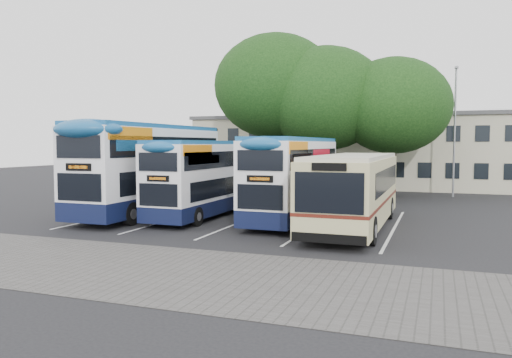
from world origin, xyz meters
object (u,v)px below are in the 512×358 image
Objects in this scene: tree_mid at (326,99)px; bus_dd_left at (151,165)px; bus_dd_mid at (206,175)px; lamp_post at (455,124)px; tree_left at (276,87)px; bus_single at (355,186)px; tree_right at (394,106)px; bus_dd_right at (293,175)px.

tree_mid is 0.93× the size of bus_dd_left.
lamp_post is at bearing 49.69° from bus_dd_mid.
lamp_post is 12.92m from tree_left.
tree_left is at bearing 121.23° from bus_single.
bus_dd_left is at bearing 175.97° from bus_single.
tree_mid is 1.14× the size of bus_dd_mid.
tree_left is at bearing -169.85° from lamp_post.
tree_right is (4.65, 0.32, -0.61)m from tree_mid.
tree_left is at bearing -178.68° from tree_right.
lamp_post is 21.29m from bus_dd_left.
tree_right reaches higher than bus_dd_left.
bus_dd_mid is 4.56m from bus_dd_right.
bus_dd_left reaches higher than bus_dd_right.
tree_left reaches higher than bus_dd_left.
bus_dd_mid is (0.21, -12.16, -5.80)m from tree_left.
bus_dd_left is (-6.71, -12.21, -4.32)m from tree_mid.
bus_dd_left reaches higher than bus_dd_mid.
tree_right is 0.85× the size of bus_dd_left.
bus_single is at bearing -4.03° from bus_dd_left.
tree_mid is at bearing 73.47° from bus_dd_mid.
bus_dd_left is at bearing -118.77° from tree_mid.
bus_dd_right is (4.76, -11.79, -5.72)m from tree_left.
tree_left is at bearing 111.97° from bus_dd_right.
lamp_post is 0.83× the size of bus_single.
bus_dd_mid is at bearing -175.38° from bus_dd_right.
bus_dd_right is at bearing -107.05° from tree_right.
tree_left is 1.22× the size of bus_dd_right.
lamp_post is 0.86× the size of tree_mid.
tree_left is 1.23× the size of tree_right.
bus_dd_right is at bearing 4.62° from bus_dd_mid.
bus_dd_mid is at bearing -123.65° from tree_right.
bus_dd_right reaches higher than bus_dd_mid.
lamp_post is 9.12m from tree_mid.
bus_dd_left is 1.17× the size of bus_dd_right.
bus_dd_mid is at bearing -130.31° from lamp_post.
tree_mid is 1.10× the size of tree_right.
bus_dd_left is 10.93m from bus_single.
bus_dd_left reaches higher than bus_single.
tree_right is 15.41m from bus_dd_mid.
tree_left reaches higher than tree_mid.
tree_mid reaches higher than bus_single.
tree_left is 13.94m from bus_dd_right.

